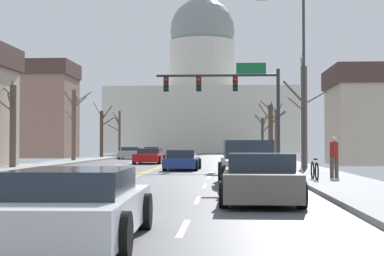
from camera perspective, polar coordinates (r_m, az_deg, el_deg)
name	(u,v)px	position (r m, az deg, el deg)	size (l,w,h in m)	color
ground	(124,179)	(24.54, -6.69, -5.04)	(20.00, 180.00, 0.20)	#4E4E53
signal_gantry	(233,91)	(37.23, 4.08, 3.60)	(7.91, 0.41, 6.56)	#28282D
street_lamp_right	(298,67)	(29.90, 10.38, 5.94)	(2.45, 0.24, 8.98)	#333338
capitol_building	(202,100)	(106.06, 1.03, 2.81)	(32.93, 19.69, 30.58)	beige
sedan_near_00	(182,160)	(33.47, -0.95, -3.20)	(2.04, 4.25, 1.17)	navy
sedan_near_01	(251,164)	(27.00, 5.83, -3.59)	(2.11, 4.66, 1.16)	black
pickup_truck_near_02	(249,165)	(21.58, 5.65, -3.63)	(2.39, 5.78, 1.65)	#ADB2B7
sedan_near_03	(260,179)	(15.05, 6.72, -5.02)	(2.10, 4.42, 1.27)	#6B6056
sedan_near_04	(75,207)	(9.16, -11.43, -7.60)	(2.17, 4.43, 1.13)	silver
sedan_oncoming_00	(150,156)	(44.42, -4.20, -2.80)	(2.18, 4.41, 1.17)	#B71414
sedan_oncoming_01	(130,153)	(58.72, -6.13, -2.48)	(2.18, 4.27, 1.19)	#9EA3A8
sedan_oncoming_02	(151,152)	(72.26, -4.01, -2.33)	(2.02, 4.52, 1.13)	#9EA3A8
flank_building_01	(33,110)	(65.57, -15.35, 1.77)	(9.01, 6.64, 10.40)	#8C6656
bare_tree_00	(271,131)	(47.90, 7.75, -0.32)	(2.30, 1.18, 4.85)	#4C3D2D
bare_tree_01	(74,123)	(49.49, -11.53, 0.50)	(2.55, 2.36, 5.90)	brown
bare_tree_02	(277,132)	(53.92, 8.33, -0.43)	(1.85, 1.73, 5.08)	brown
bare_tree_03	(119,132)	(67.86, -7.18, -0.40)	(1.38, 1.45, 5.21)	brown
bare_tree_04	(263,135)	(70.07, 6.95, -0.65)	(1.69, 1.26, 4.94)	#423328
bare_tree_05	(13,125)	(35.88, -17.22, 0.32)	(1.27, 1.42, 5.18)	brown
bare_tree_06	(304,115)	(33.10, 10.93, 1.29)	(2.43, 2.45, 6.38)	brown
bare_tree_07	(102,132)	(61.45, -8.86, -0.44)	(2.25, 1.33, 5.78)	#423328
pedestrian_00	(334,155)	(24.18, 13.80, -2.58)	(0.35, 0.34, 1.66)	#4C4238
bicycle_parked	(315,171)	(22.71, 11.97, -4.12)	(0.12, 1.77, 0.85)	black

